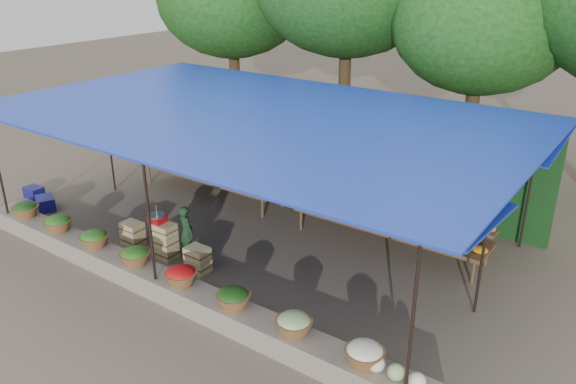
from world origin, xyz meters
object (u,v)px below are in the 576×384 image
Objects in this scene: crate_counter at (164,244)px; blue_crate_back at (34,192)px; blue_crate_front at (46,203)px; weighing_scale at (157,218)px; vendor_seated at (186,232)px.

crate_counter is 5.07m from blue_crate_back.
crate_counter is 4.35× the size of blue_crate_front.
weighing_scale is 4.98m from blue_crate_back.
blue_crate_front is 1.16× the size of blue_crate_back.
blue_crate_back is (-5.42, -0.05, -0.43)m from vendor_seated.
vendor_seated reaches higher than crate_counter.
vendor_seated reaches higher than blue_crate_front.
crate_counter is at bearing 25.14° from blue_crate_front.
blue_crate_back is at bearing 177.29° from weighing_scale.
weighing_scale reaches higher than crate_counter.
weighing_scale is 4.06m from blue_crate_front.
crate_counter is 0.53m from vendor_seated.
vendor_seated reaches higher than blue_crate_back.
blue_crate_front is 0.97m from blue_crate_back.
blue_crate_front is at bearing -17.65° from blue_crate_back.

